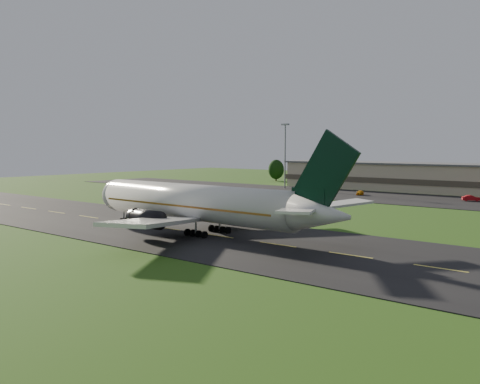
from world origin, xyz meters
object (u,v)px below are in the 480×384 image
Objects in this scene: airliner at (198,204)px; service_vehicle_a at (360,193)px; service_vehicle_b at (471,198)px; light_mast_west at (285,148)px.

airliner reaches higher than service_vehicle_a.
service_vehicle_b is (17.81, 76.31, -3.86)m from airliner.
airliner is 13.70× the size of service_vehicle_a.
light_mast_west reaches higher than airliner.
service_vehicle_b is (57.65, -3.70, -11.93)m from light_mast_west.
light_mast_west is 4.77× the size of service_vehicle_b.
service_vehicle_b is at bearing -8.13° from service_vehicle_a.
service_vehicle_a is at bearing 98.51° from airliner.
light_mast_west is 5.44× the size of service_vehicle_a.
airliner is 89.74m from light_mast_west.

